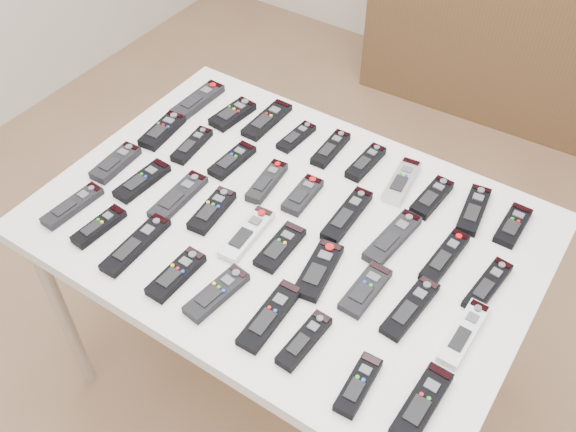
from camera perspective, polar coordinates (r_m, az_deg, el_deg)
The scene contains 41 objects.
ground at distance 2.31m, azimuth 2.64°, elevation -12.73°, with size 4.00×4.00×0.00m, color #856043.
table at distance 1.69m, azimuth -0.00°, elevation -1.83°, with size 1.25×0.88×0.78m.
sideboard at distance 3.24m, azimuth 23.43°, elevation 14.23°, with size 1.80×0.38×0.90m, color brown.
remote_0 at distance 2.04m, azimuth -8.03°, elevation 10.14°, with size 0.06×0.20×0.02m, color black.
remote_1 at distance 1.97m, azimuth -4.95°, elevation 9.01°, with size 0.06×0.15×0.02m, color black.
remote_2 at distance 1.94m, azimuth -1.88°, elevation 8.54°, with size 0.06×0.19×0.02m, color black.
remote_3 at distance 1.88m, azimuth 0.74°, elevation 7.04°, with size 0.04×0.14×0.02m, color black.
remote_4 at distance 1.84m, azimuth 3.82°, elevation 5.99°, with size 0.05×0.16×0.02m, color black.
remote_5 at distance 1.81m, azimuth 6.92°, elevation 4.76°, with size 0.04×0.15×0.02m, color black.
remote_6 at distance 1.76m, azimuth 10.06°, elevation 3.06°, with size 0.05×0.17×0.02m, color #B7B7BC.
remote_7 at distance 1.73m, azimuth 12.66°, elevation 1.62°, with size 0.05×0.15×0.02m, color black.
remote_8 at distance 1.73m, azimuth 16.18°, elevation 0.53°, with size 0.05×0.17×0.02m, color black.
remote_9 at distance 1.72m, azimuth 19.37°, elevation -0.79°, with size 0.05×0.15×0.02m, color black.
remote_10 at distance 1.94m, azimuth -11.11°, elevation 7.46°, with size 0.06×0.16×0.02m, color black.
remote_11 at distance 1.87m, azimuth -8.54°, elevation 6.25°, with size 0.04×0.16×0.02m, color black.
remote_12 at distance 1.81m, azimuth -4.98°, elevation 4.94°, with size 0.05×0.16×0.02m, color black.
remote_13 at distance 1.73m, azimuth -1.90°, elevation 3.07°, with size 0.05×0.16×0.02m, color black.
remote_14 at distance 1.70m, azimuth 1.31°, elevation 1.88°, with size 0.05×0.14×0.02m, color black.
remote_15 at distance 1.65m, azimuth 5.27°, elevation 0.08°, with size 0.05×0.20×0.02m, color black.
remote_16 at distance 1.61m, azimuth 9.27°, elevation -1.94°, with size 0.05×0.19×0.02m, color black.
remote_17 at distance 1.60m, azimuth 13.75°, elevation -3.56°, with size 0.05×0.18×0.02m, color black.
remote_18 at distance 1.57m, azimuth 17.33°, elevation -5.89°, with size 0.04×0.17×0.02m, color black.
remote_19 at distance 1.85m, azimuth -15.07°, elevation 4.60°, with size 0.05×0.16×0.02m, color black.
remote_20 at distance 1.78m, azimuth -12.83°, elevation 3.07°, with size 0.05×0.17×0.02m, color black.
remote_21 at distance 1.72m, azimuth -9.73°, elevation 1.72°, with size 0.06×0.19×0.02m, color black.
remote_22 at distance 1.67m, azimuth -6.77°, elevation 0.50°, with size 0.05×0.16×0.02m, color black.
remote_23 at distance 1.61m, azimuth -3.69°, elevation -1.60°, with size 0.05×0.19×0.02m, color #B7B7BC.
remote_24 at distance 1.57m, azimuth -0.70°, elevation -2.77°, with size 0.06×0.16×0.02m, color black.
remote_25 at distance 1.53m, azimuth 2.75°, elevation -4.82°, with size 0.06×0.17×0.02m, color black.
remote_26 at distance 1.50m, azimuth 6.90°, elevation -6.50°, with size 0.06×0.16×0.02m, color black.
remote_27 at distance 1.49m, azimuth 10.81°, elevation -8.03°, with size 0.05×0.19×0.02m, color black.
remote_28 at distance 1.47m, azimuth 15.36°, elevation -10.03°, with size 0.05×0.19×0.02m, color silver.
remote_29 at distance 1.76m, azimuth -18.60°, elevation 0.87°, with size 0.05×0.17×0.02m, color black.
remote_30 at distance 1.69m, azimuth -16.46°, elevation -0.89°, with size 0.04×0.15×0.02m, color black.
remote_31 at distance 1.62m, azimuth -13.36°, elevation -2.47°, with size 0.05×0.21×0.02m, color black.
remote_32 at distance 1.54m, azimuth -9.92°, elevation -5.15°, with size 0.05×0.16×0.02m, color black.
remote_33 at distance 1.49m, azimuth -6.36°, elevation -6.84°, with size 0.05×0.17×0.02m, color black.
remote_34 at distance 1.45m, azimuth -1.62°, elevation -8.86°, with size 0.05×0.20×0.02m, color black.
remote_35 at distance 1.41m, azimuth 1.44°, elevation -11.00°, with size 0.04×0.16×0.02m, color black.
remote_36 at distance 1.36m, azimuth 6.26°, elevation -14.69°, with size 0.05×0.15×0.02m, color black.
remote_37 at distance 1.36m, azimuth 11.82°, elevation -15.99°, with size 0.05×0.18×0.02m, color black.
Camera 1 is at (0.57, -1.05, 1.98)m, focal length 40.00 mm.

